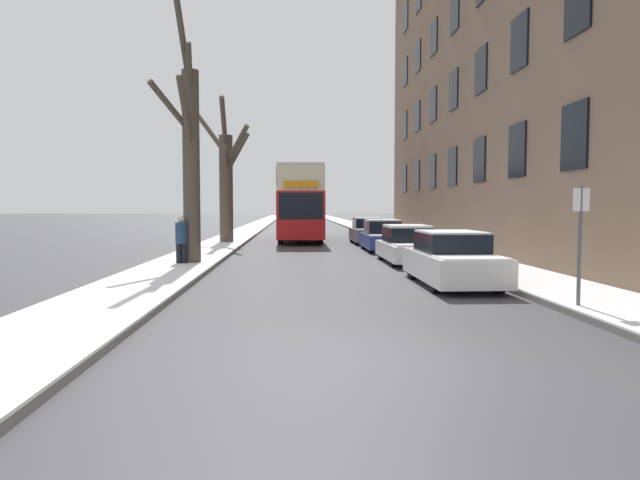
{
  "coord_description": "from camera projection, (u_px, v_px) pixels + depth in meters",
  "views": [
    {
      "loc": [
        -1.27,
        -7.42,
        2.05
      ],
      "look_at": [
        0.08,
        21.6,
        0.34
      ],
      "focal_mm": 32.0,
      "sensor_mm": 36.0,
      "label": 1
    }
  ],
  "objects": [
    {
      "name": "sidewalk_left",
      "position": [
        257.0,
        225.0,
        60.19
      ],
      "size": [
        2.4,
        130.0,
        0.16
      ],
      "color": "slate",
      "rests_on": "ground"
    },
    {
      "name": "pedestrian_left_sidewalk",
      "position": [
        181.0,
        239.0,
        18.98
      ],
      "size": [
        0.38,
        0.38,
        1.75
      ],
      "rotation": [
        0.0,
        0.0,
        3.26
      ],
      "color": "black",
      "rests_on": "ground"
    },
    {
      "name": "parked_car_1",
      "position": [
        407.0,
        246.0,
        20.61
      ],
      "size": [
        1.7,
        4.37,
        1.38
      ],
      "color": "silver",
      "rests_on": "ground"
    },
    {
      "name": "parked_car_2",
      "position": [
        382.0,
        237.0,
        26.36
      ],
      "size": [
        1.7,
        4.06,
        1.45
      ],
      "color": "navy",
      "rests_on": "ground"
    },
    {
      "name": "parked_car_3",
      "position": [
        368.0,
        232.0,
        31.57
      ],
      "size": [
        1.74,
        3.99,
        1.43
      ],
      "color": "slate",
      "rests_on": "ground"
    },
    {
      "name": "street_sign_post",
      "position": [
        580.0,
        241.0,
        10.83
      ],
      "size": [
        0.32,
        0.07,
        2.43
      ],
      "color": "#4C4F54",
      "rests_on": "ground"
    },
    {
      "name": "bare_tree_left_1",
      "position": [
        226.0,
        179.0,
        30.39
      ],
      "size": [
        3.28,
        3.79,
        7.55
      ],
      "color": "#4C4238",
      "rests_on": "ground"
    },
    {
      "name": "sidewalk_right",
      "position": [
        353.0,
        225.0,
        60.66
      ],
      "size": [
        2.4,
        130.0,
        0.16
      ],
      "color": "slate",
      "rests_on": "ground"
    },
    {
      "name": "terrace_facade_right",
      "position": [
        569.0,
        49.0,
        24.87
      ],
      "size": [
        9.1,
        35.45,
        17.85
      ],
      "color": "#7A604C",
      "rests_on": "ground"
    },
    {
      "name": "double_decker_bus",
      "position": [
        300.0,
        200.0,
        34.67
      ],
      "size": [
        2.54,
        11.53,
        4.3
      ],
      "color": "red",
      "rests_on": "ground"
    },
    {
      "name": "ground_plane",
      "position": [
        390.0,
        360.0,
        7.58
      ],
      "size": [
        320.0,
        320.0,
        0.0
      ],
      "primitive_type": "plane",
      "color": "#424247"
    },
    {
      "name": "bare_tree_left_0",
      "position": [
        190.0,
        156.0,
        19.08
      ],
      "size": [
        1.45,
        2.11,
        8.84
      ],
      "color": "#4C4238",
      "rests_on": "ground"
    },
    {
      "name": "parked_car_0",
      "position": [
        452.0,
        260.0,
        14.79
      ],
      "size": [
        1.76,
        4.32,
        1.41
      ],
      "color": "silver",
      "rests_on": "ground"
    }
  ]
}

